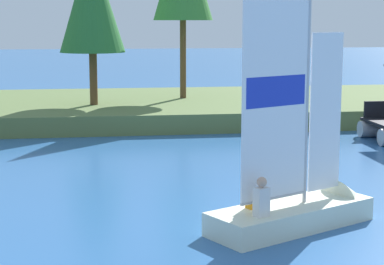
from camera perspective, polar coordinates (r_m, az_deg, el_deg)
name	(u,v)px	position (r m, az deg, el deg)	size (l,w,h in m)	color
shore_bank	(124,108)	(30.32, -5.70, 2.06)	(80.00, 10.44, 0.76)	#5B703D
sailboat	(309,198)	(14.51, 9.81, -5.42)	(4.21, 2.97, 6.42)	silver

